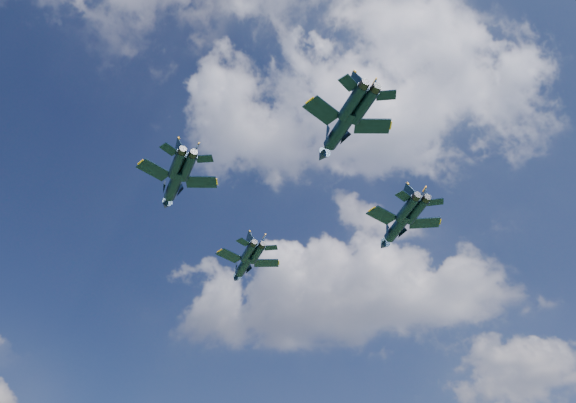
# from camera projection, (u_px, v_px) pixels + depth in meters

# --- Properties ---
(jet_lead) EXTENTS (12.36, 14.72, 3.72)m
(jet_lead) POSITION_uv_depth(u_px,v_px,m) (244.00, 266.00, 104.28)
(jet_lead) COLOR black
(jet_left) EXTENTS (12.44, 14.36, 3.67)m
(jet_left) POSITION_uv_depth(u_px,v_px,m) (174.00, 186.00, 82.82)
(jet_left) COLOR black
(jet_right) EXTENTS (12.64, 16.70, 4.10)m
(jet_right) POSITION_uv_depth(u_px,v_px,m) (397.00, 228.00, 95.88)
(jet_right) COLOR black
(jet_slot) EXTENTS (13.16, 15.37, 3.91)m
(jet_slot) POSITION_uv_depth(u_px,v_px,m) (339.00, 131.00, 75.94)
(jet_slot) COLOR black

